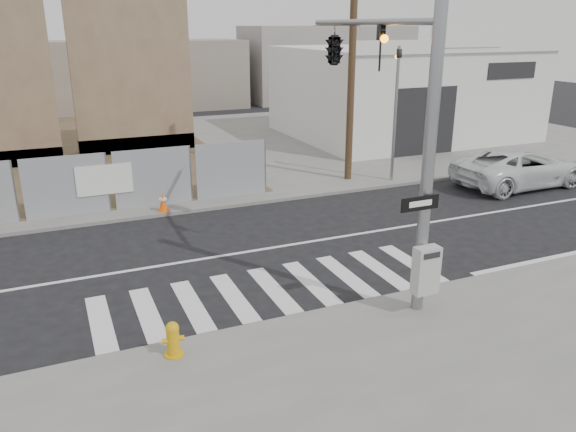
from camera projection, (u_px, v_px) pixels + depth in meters
name	position (u px, v px, depth m)	size (l,w,h in m)	color
ground	(240.00, 253.00, 15.71)	(100.00, 100.00, 0.00)	black
sidewalk_far	(149.00, 152.00, 27.86)	(50.00, 20.00, 0.12)	slate
signal_pole	(362.00, 82.00, 13.33)	(0.96, 5.87, 7.00)	gray
far_signal_pole	(396.00, 96.00, 21.59)	(0.16, 0.20, 5.60)	gray
concrete_wall_right	(133.00, 84.00, 26.67)	(5.50, 1.30, 8.00)	brown
auto_shop	(401.00, 91.00, 31.41)	(12.00, 10.20, 5.95)	silver
utility_pole_right	(352.00, 49.00, 21.25)	(1.60, 0.28, 10.00)	#483622
fire_hydrant	(173.00, 339.00, 10.54)	(0.44, 0.44, 0.70)	#D59B0B
suv	(520.00, 167.00, 22.02)	(2.52, 5.47, 1.52)	silver
traffic_cone_d	(163.00, 202.00, 18.76)	(0.44, 0.44, 0.66)	#FF5D0D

